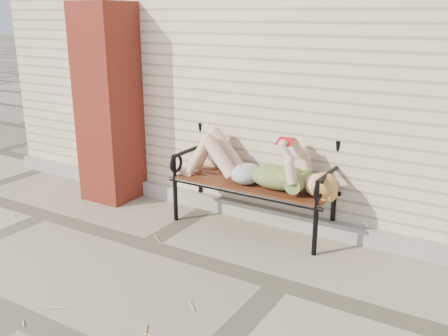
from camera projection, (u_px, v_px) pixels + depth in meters
The scene contains 7 objects.
ground at pixel (279, 284), 3.63m from camera, with size 80.00×80.00×0.00m, color gray.
house_wall at pixel (397, 49), 5.63m from camera, with size 8.00×4.00×3.00m, color beige.
foundation_strip at pixel (327, 228), 4.40m from camera, with size 8.00×0.10×0.15m, color #9B958C.
brick_pillar at pixel (109, 104), 5.08m from camera, with size 0.50×0.50×2.00m, color #AD3727.
garden_bench at pixel (257, 165), 4.50m from camera, with size 1.58×0.63×1.02m.
reading_woman at pixel (252, 165), 4.38m from camera, with size 1.49×0.34×0.47m.
straw_scatter at pixel (46, 262), 3.93m from camera, with size 2.78×1.46×0.01m.
Camera 1 is at (1.32, -2.96, 1.89)m, focal length 40.00 mm.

